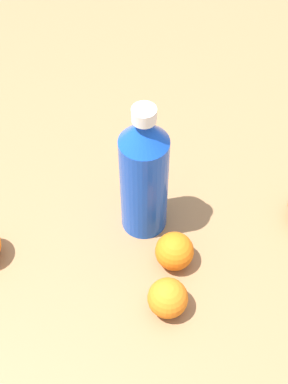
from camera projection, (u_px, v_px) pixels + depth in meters
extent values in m
plane|color=olive|center=(167.00, 214.00, 0.95)|extent=(2.40, 2.40, 0.00)
cylinder|color=blue|center=(144.00, 185.00, 0.87)|extent=(0.08, 0.08, 0.20)
cone|color=blue|center=(144.00, 131.00, 0.77)|extent=(0.08, 0.08, 0.04)
cylinder|color=white|center=(144.00, 115.00, 0.75)|extent=(0.04, 0.04, 0.02)
sphere|color=orange|center=(174.00, 251.00, 0.87)|extent=(0.06, 0.06, 0.06)
sphere|color=orange|center=(168.00, 298.00, 0.81)|extent=(0.06, 0.06, 0.06)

